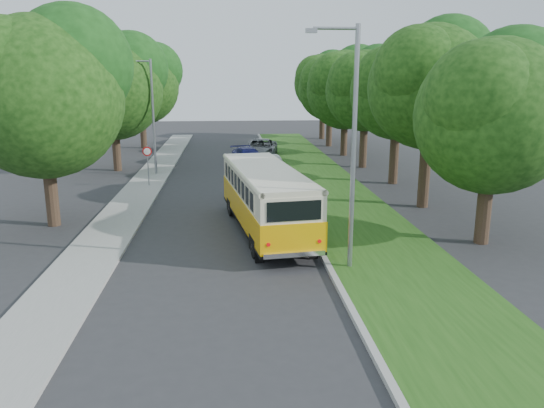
{
  "coord_description": "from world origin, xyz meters",
  "views": [
    {
      "loc": [
        0.28,
        -19.29,
        6.43
      ],
      "look_at": [
        1.93,
        1.02,
        1.5
      ],
      "focal_mm": 35.0,
      "sensor_mm": 36.0,
      "label": 1
    }
  ],
  "objects": [
    {
      "name": "lamppost_far",
      "position": [
        -4.7,
        16.0,
        4.12
      ],
      "size": [
        1.71,
        0.16,
        7.5
      ],
      "color": "gray",
      "rests_on": "ground"
    },
    {
      "name": "car_silver",
      "position": [
        1.6,
        7.41,
        0.67
      ],
      "size": [
        2.14,
        4.1,
        1.33
      ],
      "primitive_type": "imported",
      "rotation": [
        0.0,
        0.0,
        -0.15
      ],
      "color": "silver",
      "rests_on": "ground"
    },
    {
      "name": "curb",
      "position": [
        3.6,
        5.0,
        0.07
      ],
      "size": [
        0.2,
        70.0,
        0.15
      ],
      "primitive_type": "cube",
      "color": "gray",
      "rests_on": "ground"
    },
    {
      "name": "grass_verge",
      "position": [
        5.95,
        5.0,
        0.07
      ],
      "size": [
        4.5,
        70.0,
        0.13
      ],
      "primitive_type": "cube",
      "color": "#204B14",
      "rests_on": "ground"
    },
    {
      "name": "sidewalk",
      "position": [
        -4.8,
        5.0,
        0.06
      ],
      "size": [
        2.2,
        70.0,
        0.12
      ],
      "primitive_type": "cube",
      "color": "gray",
      "rests_on": "ground"
    },
    {
      "name": "car_white",
      "position": [
        3.0,
        15.73,
        0.63
      ],
      "size": [
        2.2,
        4.02,
        1.26
      ],
      "primitive_type": "imported",
      "rotation": [
        0.0,
        0.0,
        0.24
      ],
      "color": "white",
      "rests_on": "ground"
    },
    {
      "name": "lamppost_near",
      "position": [
        4.21,
        -2.5,
        4.37
      ],
      "size": [
        1.71,
        0.16,
        8.0
      ],
      "color": "gray",
      "rests_on": "ground"
    },
    {
      "name": "warning_sign",
      "position": [
        -4.5,
        11.98,
        1.71
      ],
      "size": [
        0.56,
        0.1,
        2.5
      ],
      "color": "gray",
      "rests_on": "ground"
    },
    {
      "name": "ground",
      "position": [
        0.0,
        0.0,
        0.0
      ],
      "size": [
        120.0,
        120.0,
        0.0
      ],
      "primitive_type": "plane",
      "color": "#2D2D30",
      "rests_on": "ground"
    },
    {
      "name": "vintage_bus",
      "position": [
        1.77,
        2.13,
        1.4
      ],
      "size": [
        3.66,
        9.63,
        2.79
      ],
      "primitive_type": null,
      "rotation": [
        0.0,
        0.0,
        0.14
      ],
      "color": "#FEB308",
      "rests_on": "ground"
    },
    {
      "name": "car_grey",
      "position": [
        2.84,
        23.22,
        0.74
      ],
      "size": [
        3.16,
        5.63,
        1.49
      ],
      "primitive_type": "imported",
      "rotation": [
        0.0,
        0.0,
        -0.14
      ],
      "color": "slate",
      "rests_on": "ground"
    },
    {
      "name": "car_blue",
      "position": [
        1.69,
        19.45,
        0.64
      ],
      "size": [
        2.92,
        4.75,
        1.29
      ],
      "primitive_type": "imported",
      "rotation": [
        0.0,
        0.0,
        0.27
      ],
      "color": "navy",
      "rests_on": "ground"
    },
    {
      "name": "treeline",
      "position": [
        3.15,
        17.99,
        5.93
      ],
      "size": [
        24.27,
        41.91,
        9.46
      ],
      "color": "#332319",
      "rests_on": "ground"
    }
  ]
}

